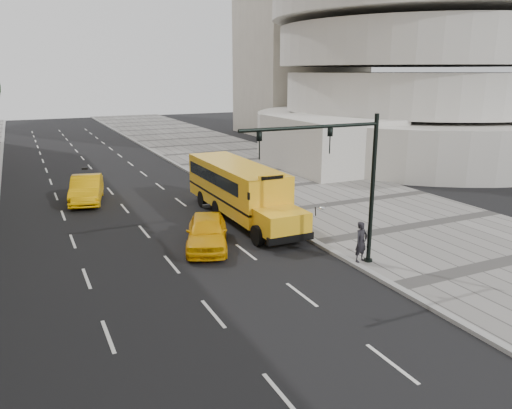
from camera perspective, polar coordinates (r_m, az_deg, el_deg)
name	(u,v)px	position (r m, az deg, el deg)	size (l,w,h in m)	color
ground	(163,229)	(26.65, -10.57, -2.78)	(140.00, 140.00, 0.00)	black
sidewalk_museum	(351,203)	(31.71, 10.80, 0.21)	(12.00, 140.00, 0.15)	gray
curb_museum	(265,214)	(28.66, 1.06, -1.10)	(0.30, 140.00, 0.15)	gray
guggenheim	(389,15)	(56.27, 14.95, 20.18)	(33.20, 42.20, 35.00)	silver
school_bus	(238,186)	(28.03, -2.10, 2.09)	(2.96, 11.56, 3.19)	yellow
taxi_near	(207,232)	(23.37, -5.63, -3.11)	(1.85, 4.61, 1.57)	#F6AD06
taxi_far	(86,189)	(33.16, -18.81, 1.67)	(1.77, 5.06, 1.67)	#F6AD06
pedestrian	(361,242)	(21.62, 11.93, -4.20)	(0.64, 0.42, 1.76)	black
traffic_signal	(345,174)	(20.09, 10.14, 3.49)	(6.18, 0.36, 6.40)	black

